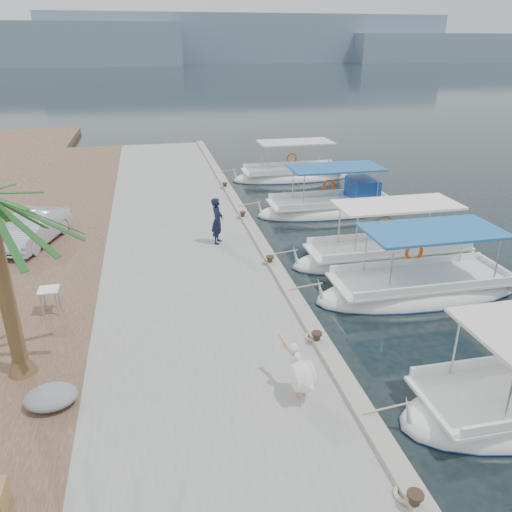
{
  "coord_description": "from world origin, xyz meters",
  "views": [
    {
      "loc": [
        -4.14,
        -13.73,
        7.56
      ],
      "look_at": [
        -1.0,
        0.77,
        1.2
      ],
      "focal_mm": 35.0,
      "sensor_mm": 36.0,
      "label": 1
    }
  ],
  "objects": [
    {
      "name": "fisherman",
      "position": [
        -1.81,
        3.95,
        1.39
      ],
      "size": [
        0.62,
        0.75,
        1.77
      ],
      "primitive_type": "imported",
      "rotation": [
        0.0,
        0.0,
        1.22
      ],
      "color": "black",
      "rests_on": "concrete_quay"
    },
    {
      "name": "tarp_bundle",
      "position": [
        -6.57,
        -4.54,
        0.7
      ],
      "size": [
        1.1,
        0.9,
        0.4
      ],
      "primitive_type": "ellipsoid",
      "color": "gray",
      "rests_on": "cobblestone_strip"
    },
    {
      "name": "distant_hills",
      "position": [
        29.61,
        201.49,
        7.61
      ],
      "size": [
        330.0,
        60.0,
        18.0
      ],
      "color": "gray",
      "rests_on": "ground"
    },
    {
      "name": "concrete_quay",
      "position": [
        -3.0,
        5.0,
        0.25
      ],
      "size": [
        6.0,
        40.0,
        0.5
      ],
      "primitive_type": "cube",
      "color": "gray",
      "rests_on": "ground"
    },
    {
      "name": "ground",
      "position": [
        0.0,
        0.0,
        0.0
      ],
      "size": [
        400.0,
        400.0,
        0.0
      ],
      "primitive_type": "plane",
      "color": "black",
      "rests_on": "ground"
    },
    {
      "name": "folding_table",
      "position": [
        -7.18,
        -0.36,
        1.02
      ],
      "size": [
        0.55,
        0.55,
        0.73
      ],
      "color": "silver",
      "rests_on": "cobblestone_strip"
    },
    {
      "name": "quay_curb",
      "position": [
        -0.22,
        5.0,
        0.56
      ],
      "size": [
        0.44,
        40.0,
        0.12
      ],
      "primitive_type": "cube",
      "color": "gray",
      "rests_on": "concrete_quay"
    },
    {
      "name": "cobblestone_strip",
      "position": [
        -8.0,
        5.0,
        0.25
      ],
      "size": [
        4.0,
        40.0,
        0.5
      ],
      "primitive_type": "cube",
      "color": "brown",
      "rests_on": "ground"
    },
    {
      "name": "parked_car",
      "position": [
        -8.61,
        5.31,
        1.12
      ],
      "size": [
        2.42,
        3.99,
        1.24
      ],
      "primitive_type": "imported",
      "rotation": [
        0.0,
        0.0,
        -0.31
      ],
      "color": "silver",
      "rests_on": "cobblestone_strip"
    },
    {
      "name": "fishing_caique_b",
      "position": [
        4.15,
        -0.7,
        0.12
      ],
      "size": [
        7.12,
        2.44,
        2.83
      ],
      "color": "white",
      "rests_on": "ground"
    },
    {
      "name": "fishing_caique_d",
      "position": [
        4.3,
        7.97,
        0.19
      ],
      "size": [
        7.2,
        2.39,
        2.83
      ],
      "color": "white",
      "rests_on": "ground"
    },
    {
      "name": "pelican",
      "position": [
        -1.35,
        -5.38,
        1.08
      ],
      "size": [
        0.66,
        1.45,
        1.12
      ],
      "color": "tan",
      "rests_on": "concrete_quay"
    },
    {
      "name": "fishing_caique_c",
      "position": [
        4.31,
        2.03,
        0.12
      ],
      "size": [
        7.45,
        2.17,
        2.83
      ],
      "color": "white",
      "rests_on": "ground"
    },
    {
      "name": "fishing_caique_e",
      "position": [
        4.19,
        14.61,
        0.12
      ],
      "size": [
        7.21,
        2.37,
        2.83
      ],
      "color": "white",
      "rests_on": "ground"
    },
    {
      "name": "mooring_bollards",
      "position": [
        -0.35,
        1.5,
        0.69
      ],
      "size": [
        0.28,
        20.28,
        0.33
      ],
      "color": "black",
      "rests_on": "concrete_quay"
    }
  ]
}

